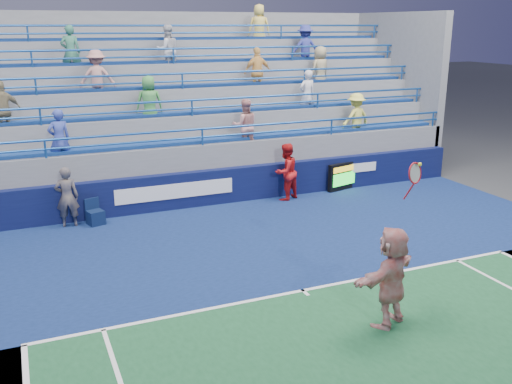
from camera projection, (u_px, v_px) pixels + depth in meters
name	position (u px, v px, depth m)	size (l,w,h in m)	color
ground	(303.00, 291.00, 11.94)	(120.00, 120.00, 0.00)	#333538
sponsor_wall	(206.00, 188.00, 17.53)	(18.00, 0.32, 1.10)	#0A103A
bleacher_stand	(172.00, 135.00, 20.58)	(18.00, 5.60, 6.13)	slate
serve_speed_board	(344.00, 176.00, 19.20)	(1.34, 0.48, 0.94)	black
judge_chair	(95.00, 217.00, 15.88)	(0.52, 0.52, 0.74)	#0C1A3C
tennis_player	(391.00, 276.00, 10.38)	(1.85, 1.25, 3.07)	white
line_judge	(67.00, 197.00, 15.56)	(0.62, 0.41, 1.70)	#151C3B
ball_girl	(286.00, 172.00, 17.99)	(0.88, 0.69, 1.82)	red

